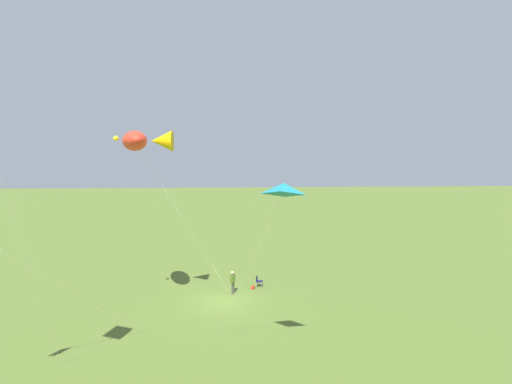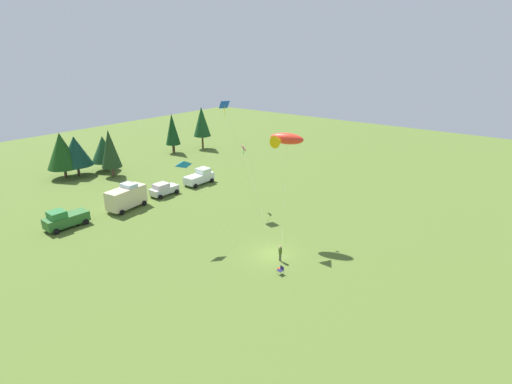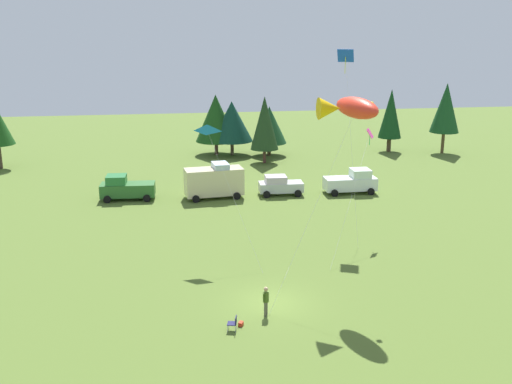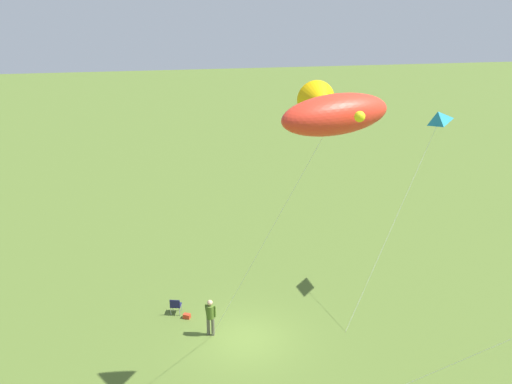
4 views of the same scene
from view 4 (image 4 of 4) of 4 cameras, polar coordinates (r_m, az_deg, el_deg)
name	(u,v)px [view 4 (image 4 of 4)]	position (r m, az deg, el deg)	size (l,w,h in m)	color
ground_plane	(246,339)	(27.08, -0.94, -13.82)	(160.00, 160.00, 0.00)	#516928
person_kite_flyer	(210,315)	(26.89, -4.38, -11.57)	(0.46, 0.50, 1.74)	#575645
folding_chair	(175,305)	(28.81, -7.68, -10.61)	(0.58, 0.58, 0.82)	#1B1C46
backpack_on_grass	(187,316)	(28.63, -6.61, -11.66)	(0.32, 0.22, 0.22)	red
kite_large_fish	(332,111)	(18.54, 7.24, 7.62)	(7.01, 5.47, 11.81)	red
kite_delta_teal	(437,117)	(28.87, 16.87, 6.84)	(4.00, 5.60, 9.31)	teal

